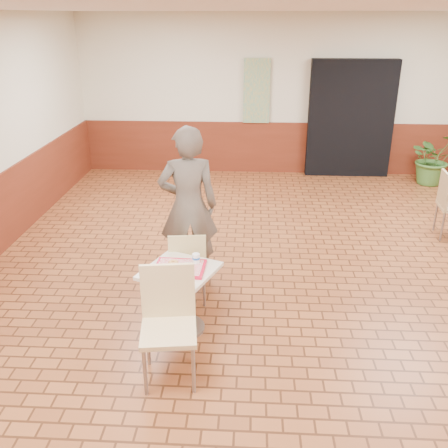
# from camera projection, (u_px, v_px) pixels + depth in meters

# --- Properties ---
(room_shell) EXTENTS (8.01, 10.01, 3.01)m
(room_shell) POSITION_uv_depth(u_px,v_px,m) (319.00, 173.00, 4.92)
(room_shell) COLOR brown
(room_shell) RESTS_ON ground
(wainscot_band) EXTENTS (8.00, 10.00, 1.00)m
(wainscot_band) POSITION_uv_depth(u_px,v_px,m) (312.00, 263.00, 5.31)
(wainscot_band) COLOR #5D2211
(wainscot_band) RESTS_ON ground
(corridor_doorway) EXTENTS (1.60, 0.22, 2.20)m
(corridor_doorway) POSITION_uv_depth(u_px,v_px,m) (350.00, 119.00, 9.50)
(corridor_doorway) COLOR black
(corridor_doorway) RESTS_ON ground
(promo_poster) EXTENTS (0.50, 0.03, 1.20)m
(promo_poster) POSITION_uv_depth(u_px,v_px,m) (257.00, 91.00, 9.46)
(promo_poster) COLOR gray
(promo_poster) RESTS_ON wainscot_band
(main_table) EXTENTS (0.64, 0.64, 0.68)m
(main_table) POSITION_uv_depth(u_px,v_px,m) (180.00, 289.00, 4.89)
(main_table) COLOR beige
(main_table) RESTS_ON ground
(chair_main_front) EXTENTS (0.52, 0.52, 1.01)m
(chair_main_front) POSITION_uv_depth(u_px,v_px,m) (168.00, 318.00, 4.24)
(chair_main_front) COLOR #E2C387
(chair_main_front) RESTS_ON ground
(chair_main_back) EXTENTS (0.44, 0.44, 0.85)m
(chair_main_back) POSITION_uv_depth(u_px,v_px,m) (188.00, 264.00, 5.35)
(chair_main_back) COLOR #D1C17D
(chair_main_back) RESTS_ON ground
(customer) EXTENTS (0.75, 0.56, 1.86)m
(customer) POSITION_uv_depth(u_px,v_px,m) (188.00, 206.00, 5.67)
(customer) COLOR brown
(customer) RESTS_ON ground
(serving_tray) EXTENTS (0.48, 0.38, 0.03)m
(serving_tray) POSITION_uv_depth(u_px,v_px,m) (180.00, 268.00, 4.80)
(serving_tray) COLOR red
(serving_tray) RESTS_ON main_table
(ring_donut) EXTENTS (0.12, 0.12, 0.03)m
(ring_donut) POSITION_uv_depth(u_px,v_px,m) (173.00, 262.00, 4.84)
(ring_donut) COLOR #E6A554
(ring_donut) RESTS_ON serving_tray
(long_john_donut) EXTENTS (0.16, 0.10, 0.05)m
(long_john_donut) POSITION_uv_depth(u_px,v_px,m) (183.00, 266.00, 4.75)
(long_john_donut) COLOR gold
(long_john_donut) RESTS_ON serving_tray
(paper_cup) EXTENTS (0.08, 0.08, 0.09)m
(paper_cup) POSITION_uv_depth(u_px,v_px,m) (196.00, 258.00, 4.85)
(paper_cup) COLOR white
(paper_cup) RESTS_ON serving_tray
(potted_plant) EXTENTS (1.05, 0.97, 0.98)m
(potted_plant) POSITION_uv_depth(u_px,v_px,m) (433.00, 158.00, 9.22)
(potted_plant) COLOR #3E722D
(potted_plant) RESTS_ON ground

